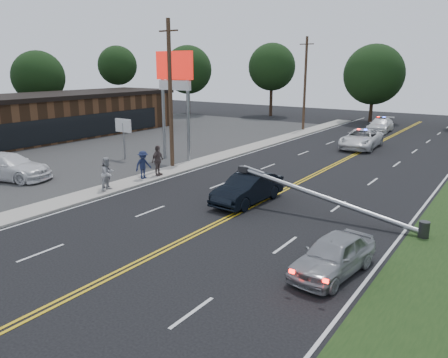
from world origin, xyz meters
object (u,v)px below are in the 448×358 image
Objects in this scene: utility_pole_mid at (170,94)px; utility_pole_far at (305,84)px; parked_car at (8,167)px; small_sign at (123,129)px; fallen_streetlight at (335,201)px; bystander_a at (106,175)px; bystander_c at (143,165)px; bystander_d at (158,161)px; crashed_sedan at (248,188)px; emergency_b at (380,125)px; emergency_a at (361,139)px; pylon_sign at (175,80)px; waiting_sedan at (333,255)px; bystander_b at (108,174)px.

utility_pole_far is at bearing 90.00° from utility_pole_mid.
utility_pole_mid is 1.76× the size of parked_car.
small_sign reaches higher than fallen_streetlight.
fallen_streetlight is 20.19m from parked_car.
bystander_a is 2.73m from bystander_c.
crashed_sedan is at bearing -108.21° from bystander_d.
emergency_b is at bearing 95.40° from crashed_sedan.
small_sign is at bearing 57.50° from bystander_d.
emergency_b is at bearing 64.54° from small_sign.
emergency_a is 10.75m from emergency_b.
bystander_d is at bearing -62.68° from pylon_sign.
bystander_c is (-14.42, 5.49, 0.32)m from waiting_sedan.
emergency_b is (7.40, 25.62, -4.33)m from utility_pole_mid.
bystander_c is (5.74, -3.80, -1.33)m from small_sign.
emergency_a is at bearing -50.79° from parked_car.
waiting_sedan is at bearing -122.93° from bystander_d.
emergency_b is at bearing 110.36° from waiting_sedan.
bystander_a is (5.43, -6.51, -1.45)m from small_sign.
bystander_d is (0.00, 4.11, 0.03)m from bystander_b.
bystander_b reaches higher than emergency_a.
utility_pole_mid is (4.80, 0.00, 2.75)m from small_sign.
bystander_a is at bearing -88.74° from utility_pole_far.
utility_pole_mid is 10.53m from crashed_sedan.
emergency_a is 20.29m from bystander_c.
parked_car is 7.62m from bystander_b.
utility_pole_mid reaches higher than emergency_b.
utility_pole_mid is 7.98m from bystander_b.
utility_pole_mid is 5.12× the size of bystander_d.
parked_car is at bearing -114.99° from emergency_b.
pylon_sign is at bearing 19.27° from bystander_d.
bystander_a is 3.85m from bystander_d.
emergency_a is 3.86× the size of bystander_a.
crashed_sedan is (10.01, -6.05, -5.22)m from pylon_sign.
bystander_b is at bearing -80.62° from utility_pole_mid.
small_sign is 0.31× the size of utility_pole_far.
fallen_streetlight reaches higher than bystander_c.
pylon_sign is 1.35× the size of emergency_a.
small_sign is at bearing -102.31° from utility_pole_far.
small_sign is 7.01m from bystander_c.
pylon_sign is at bearing 123.02° from utility_pole_mid.
fallen_streetlight reaches higher than bystander_a.
emergency_a is at bearing 52.41° from pylon_sign.
waiting_sedan is (6.65, -5.24, -0.09)m from crashed_sedan.
bystander_c is at bearing 0.87° from bystander_a.
utility_pole_far is (0.00, 22.00, 0.00)m from utility_pole_mid.
small_sign is at bearing 29.34° from bystander_b.
bystander_d reaches higher than emergency_a.
pylon_sign is at bearing 153.39° from waiting_sedan.
bystander_b is at bearing -48.94° from small_sign.
pylon_sign is 1.71× the size of crashed_sedan.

